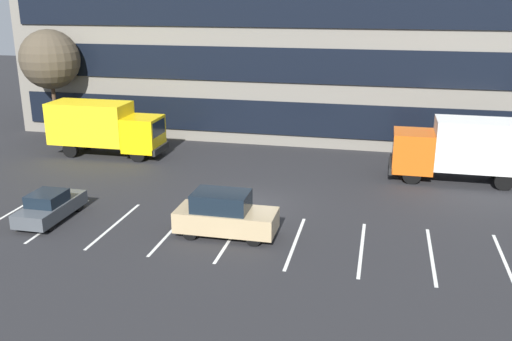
% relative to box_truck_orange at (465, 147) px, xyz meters
% --- Properties ---
extents(ground_plane, '(120.00, 120.00, 0.00)m').
position_rel_box_truck_orange_xyz_m(ground_plane, '(-10.69, -6.12, -2.00)').
color(ground_plane, '#262628').
extents(office_building, '(41.54, 13.17, 14.40)m').
position_rel_box_truck_orange_xyz_m(office_building, '(-10.69, 11.83, 5.20)').
color(office_building, slate).
rests_on(office_building, ground_plane).
extents(lot_markings, '(22.54, 5.40, 0.01)m').
position_rel_box_truck_orange_xyz_m(lot_markings, '(-10.69, -10.19, -2.00)').
color(lot_markings, silver).
rests_on(lot_markings, ground_plane).
extents(box_truck_orange, '(7.66, 2.54, 3.55)m').
position_rel_box_truck_orange_xyz_m(box_truck_orange, '(0.00, 0.00, 0.00)').
color(box_truck_orange, '#D85914').
rests_on(box_truck_orange, ground_plane).
extents(box_truck_yellow_all, '(7.45, 2.47, 3.45)m').
position_rel_box_truck_orange_xyz_m(box_truck_yellow_all, '(-22.17, 0.57, -0.06)').
color(box_truck_yellow_all, yellow).
rests_on(box_truck_yellow_all, ground_plane).
extents(sedan_charcoal, '(1.63, 3.89, 1.39)m').
position_rel_box_truck_orange_xyz_m(sedan_charcoal, '(-19.47, -10.22, -1.34)').
color(sedan_charcoal, '#474C51').
rests_on(sedan_charcoal, ground_plane).
extents(suv_tan, '(4.39, 1.86, 1.98)m').
position_rel_box_truck_orange_xyz_m(suv_tan, '(-11.02, -10.10, -1.04)').
color(suv_tan, tan).
rests_on(suv_tan, ground_plane).
extents(bare_tree, '(4.17, 4.17, 7.81)m').
position_rel_box_truck_orange_xyz_m(bare_tree, '(-27.69, 3.85, 3.71)').
color(bare_tree, '#473323').
rests_on(bare_tree, ground_plane).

